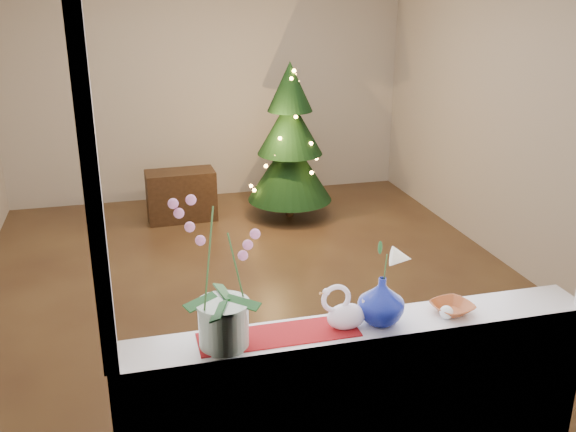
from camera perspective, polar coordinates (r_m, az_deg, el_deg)
The scene contains 16 objects.
ground at distance 5.37m, azimuth -2.91°, elevation -6.07°, with size 5.00×5.00×0.00m, color #392317.
wall_back at distance 7.37m, azimuth -7.21°, elevation 11.96°, with size 4.50×0.10×2.70m, color #BDB2A5.
wall_front at distance 2.63m, azimuth 7.90°, elevation -2.69°, with size 4.50×0.10×2.70m, color #BDB2A5.
wall_right at distance 5.81m, azimuth 19.40°, elevation 8.87°, with size 0.10×5.00×2.70m, color #BDB2A5.
window_apron at distance 3.12m, azimuth 6.78°, elevation -18.02°, with size 2.20×0.08×0.88m, color white.
windowsill at distance 2.93m, azimuth 6.51°, elevation -9.88°, with size 2.20×0.26×0.04m, color white.
window_frame at distance 2.54m, azimuth 8.01°, elevation 4.86°, with size 2.22×0.06×1.60m, color white, non-canonical shape.
runner at distance 2.82m, azimuth -0.82°, elevation -10.51°, with size 0.70×0.20×0.01m, color maroon.
orchid_pot at distance 2.61m, azimuth -5.93°, elevation -5.07°, with size 0.23×0.23×0.67m, color beige, non-canonical shape.
swan at distance 2.84m, azimuth 5.23°, elevation -8.07°, with size 0.24×0.11×0.20m, color white, non-canonical shape.
blue_vase at distance 2.89m, azimuth 8.31°, elevation -7.15°, with size 0.24×0.24×0.25m, color #071161.
lily at distance 2.80m, azimuth 8.53°, elevation -3.15°, with size 0.14×0.08×0.19m, color white, non-canonical shape.
paperweight at distance 3.03m, azimuth 13.89°, elevation -8.31°, with size 0.06×0.06×0.06m, color white.
amber_dish at distance 3.09m, azimuth 14.38°, elevation -7.98°, with size 0.16×0.16×0.04m, color #93421C.
xmas_tree at distance 6.69m, azimuth 0.17°, elevation 6.65°, with size 0.89×0.89×1.63m, color black, non-canonical shape.
side_table at distance 6.82m, azimuth -9.47°, elevation 1.81°, with size 0.71×0.35×0.53m, color black.
Camera 1 is at (-0.96, -4.73, 2.35)m, focal length 40.00 mm.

